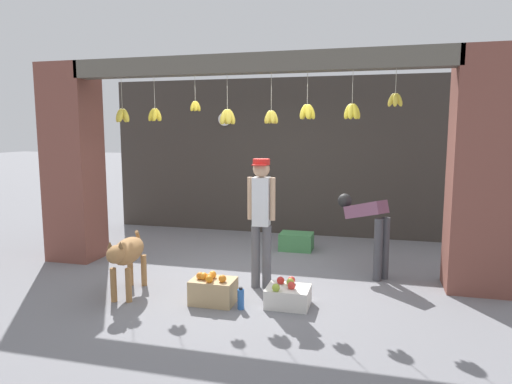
{
  "coord_description": "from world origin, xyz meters",
  "views": [
    {
      "loc": [
        1.55,
        -5.56,
        1.93
      ],
      "look_at": [
        0.0,
        0.41,
        1.09
      ],
      "focal_mm": 32.0,
      "sensor_mm": 36.0,
      "label": 1
    }
  ],
  "objects_px": {
    "dog": "(127,254)",
    "produce_box_green": "(296,241)",
    "worker_stooping": "(369,224)",
    "wall_clock": "(225,119)",
    "shopkeeper": "(261,214)",
    "fruit_crate_apples": "(288,296)",
    "water_bottle": "(241,299)",
    "fruit_crate_oranges": "(213,290)"
  },
  "relations": [
    {
      "from": "dog",
      "to": "produce_box_green",
      "type": "bearing_deg",
      "value": 137.38
    },
    {
      "from": "worker_stooping",
      "to": "wall_clock",
      "type": "relative_size",
      "value": 4.04
    },
    {
      "from": "shopkeeper",
      "to": "produce_box_green",
      "type": "height_order",
      "value": "shopkeeper"
    },
    {
      "from": "fruit_crate_apples",
      "to": "water_bottle",
      "type": "distance_m",
      "value": 0.53
    },
    {
      "from": "dog",
      "to": "produce_box_green",
      "type": "distance_m",
      "value": 3.0
    },
    {
      "from": "water_bottle",
      "to": "produce_box_green",
      "type": "bearing_deg",
      "value": 86.27
    },
    {
      "from": "fruit_crate_oranges",
      "to": "water_bottle",
      "type": "bearing_deg",
      "value": -14.01
    },
    {
      "from": "shopkeeper",
      "to": "water_bottle",
      "type": "xyz_separation_m",
      "value": [
        -0.05,
        -0.72,
        -0.82
      ]
    },
    {
      "from": "wall_clock",
      "to": "water_bottle",
      "type": "bearing_deg",
      "value": -69.28
    },
    {
      "from": "water_bottle",
      "to": "shopkeeper",
      "type": "bearing_deg",
      "value": 86.14
    },
    {
      "from": "dog",
      "to": "worker_stooping",
      "type": "height_order",
      "value": "worker_stooping"
    },
    {
      "from": "fruit_crate_oranges",
      "to": "produce_box_green",
      "type": "xyz_separation_m",
      "value": [
        0.52,
        2.53,
        -0.01
      ]
    },
    {
      "from": "water_bottle",
      "to": "dog",
      "type": "bearing_deg",
      "value": 176.36
    },
    {
      "from": "fruit_crate_apples",
      "to": "wall_clock",
      "type": "bearing_deg",
      "value": 118.32
    },
    {
      "from": "produce_box_green",
      "to": "water_bottle",
      "type": "bearing_deg",
      "value": -93.73
    },
    {
      "from": "wall_clock",
      "to": "dog",
      "type": "bearing_deg",
      "value": -90.14
    },
    {
      "from": "dog",
      "to": "shopkeeper",
      "type": "distance_m",
      "value": 1.65
    },
    {
      "from": "shopkeeper",
      "to": "wall_clock",
      "type": "xyz_separation_m",
      "value": [
        -1.45,
        2.99,
        1.21
      ]
    },
    {
      "from": "dog",
      "to": "fruit_crate_oranges",
      "type": "xyz_separation_m",
      "value": [
        1.06,
        -0.0,
        -0.35
      ]
    },
    {
      "from": "dog",
      "to": "produce_box_green",
      "type": "xyz_separation_m",
      "value": [
        1.58,
        2.52,
        -0.36
      ]
    },
    {
      "from": "dog",
      "to": "produce_box_green",
      "type": "relative_size",
      "value": 1.99
    },
    {
      "from": "fruit_crate_apples",
      "to": "produce_box_green",
      "type": "height_order",
      "value": "fruit_crate_apples"
    },
    {
      "from": "shopkeeper",
      "to": "fruit_crate_apples",
      "type": "bearing_deg",
      "value": 128.36
    },
    {
      "from": "worker_stooping",
      "to": "fruit_crate_apples",
      "type": "xyz_separation_m",
      "value": [
        -0.83,
        -1.33,
        -0.59
      ]
    },
    {
      "from": "produce_box_green",
      "to": "shopkeeper",
      "type": "bearing_deg",
      "value": -93.68
    },
    {
      "from": "worker_stooping",
      "to": "water_bottle",
      "type": "relative_size",
      "value": 4.3
    },
    {
      "from": "shopkeeper",
      "to": "worker_stooping",
      "type": "distance_m",
      "value": 1.53
    },
    {
      "from": "dog",
      "to": "worker_stooping",
      "type": "distance_m",
      "value": 3.1
    },
    {
      "from": "dog",
      "to": "wall_clock",
      "type": "xyz_separation_m",
      "value": [
        0.01,
        3.62,
        1.64
      ]
    },
    {
      "from": "wall_clock",
      "to": "fruit_crate_oranges",
      "type": "bearing_deg",
      "value": -73.8
    },
    {
      "from": "fruit_crate_apples",
      "to": "shopkeeper",
      "type": "bearing_deg",
      "value": 130.5
    },
    {
      "from": "dog",
      "to": "water_bottle",
      "type": "distance_m",
      "value": 1.47
    },
    {
      "from": "shopkeeper",
      "to": "produce_box_green",
      "type": "distance_m",
      "value": 2.05
    },
    {
      "from": "worker_stooping",
      "to": "fruit_crate_oranges",
      "type": "height_order",
      "value": "worker_stooping"
    },
    {
      "from": "fruit_crate_oranges",
      "to": "fruit_crate_apples",
      "type": "relative_size",
      "value": 1.03
    },
    {
      "from": "fruit_crate_apples",
      "to": "dog",
      "type": "bearing_deg",
      "value": -176.02
    },
    {
      "from": "worker_stooping",
      "to": "fruit_crate_apples",
      "type": "distance_m",
      "value": 1.68
    },
    {
      "from": "water_bottle",
      "to": "wall_clock",
      "type": "bearing_deg",
      "value": 110.72
    },
    {
      "from": "shopkeeper",
      "to": "fruit_crate_apples",
      "type": "distance_m",
      "value": 1.05
    },
    {
      "from": "shopkeeper",
      "to": "water_bottle",
      "type": "relative_size",
      "value": 6.47
    },
    {
      "from": "fruit_crate_oranges",
      "to": "fruit_crate_apples",
      "type": "height_order",
      "value": "fruit_crate_oranges"
    },
    {
      "from": "water_bottle",
      "to": "wall_clock",
      "type": "xyz_separation_m",
      "value": [
        -1.4,
        3.71,
        2.02
      ]
    }
  ]
}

